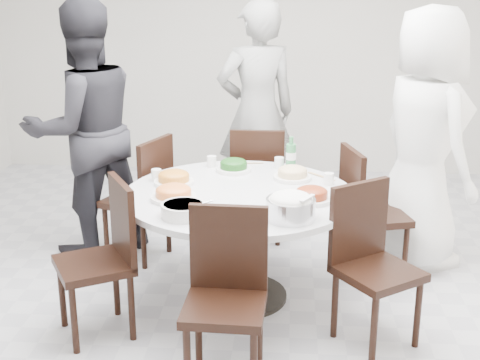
# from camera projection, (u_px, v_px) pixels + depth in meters

# --- Properties ---
(floor) EXTENTS (6.00, 6.00, 0.01)m
(floor) POSITION_uv_depth(u_px,v_px,m) (265.00, 298.00, 4.52)
(floor) COLOR silver
(floor) RESTS_ON ground
(wall_back) EXTENTS (6.00, 0.01, 2.80)m
(wall_back) POSITION_uv_depth(u_px,v_px,m) (278.00, 41.00, 6.95)
(wall_back) COLOR beige
(wall_back) RESTS_ON ground
(dining_table) EXTENTS (1.50, 1.50, 0.75)m
(dining_table) POSITION_uv_depth(u_px,v_px,m) (239.00, 246.00, 4.42)
(dining_table) COLOR silver
(dining_table) RESTS_ON floor
(chair_ne) EXTENTS (0.51, 0.51, 0.95)m
(chair_ne) POSITION_uv_depth(u_px,v_px,m) (375.00, 213.00, 4.73)
(chair_ne) COLOR black
(chair_ne) RESTS_ON floor
(chair_n) EXTENTS (0.42, 0.42, 0.95)m
(chair_n) POSITION_uv_depth(u_px,v_px,m) (258.00, 182.00, 5.41)
(chair_n) COLOR black
(chair_n) RESTS_ON floor
(chair_nw) EXTENTS (0.55, 0.55, 0.95)m
(chair_nw) POSITION_uv_depth(u_px,v_px,m) (136.00, 198.00, 5.04)
(chair_nw) COLOR black
(chair_nw) RESTS_ON floor
(chair_sw) EXTENTS (0.57, 0.57, 0.95)m
(chair_sw) POSITION_uv_depth(u_px,v_px,m) (93.00, 261.00, 3.96)
(chair_sw) COLOR black
(chair_sw) RESTS_ON floor
(chair_s) EXTENTS (0.43, 0.43, 0.95)m
(chair_s) POSITION_uv_depth(u_px,v_px,m) (224.00, 304.00, 3.46)
(chair_s) COLOR black
(chair_s) RESTS_ON floor
(chair_se) EXTENTS (0.59, 0.59, 0.95)m
(chair_se) POSITION_uv_depth(u_px,v_px,m) (378.00, 269.00, 3.86)
(chair_se) COLOR black
(chair_se) RESTS_ON floor
(diner_right) EXTENTS (0.94, 1.10, 1.90)m
(diner_right) POSITION_uv_depth(u_px,v_px,m) (424.00, 139.00, 4.82)
(diner_right) COLOR white
(diner_right) RESTS_ON floor
(diner_middle) EXTENTS (0.81, 0.67, 1.90)m
(diner_middle) POSITION_uv_depth(u_px,v_px,m) (257.00, 113.00, 5.68)
(diner_middle) COLOR black
(diner_middle) RESTS_ON floor
(diner_left) EXTENTS (1.19, 1.14, 1.93)m
(diner_left) POSITION_uv_depth(u_px,v_px,m) (85.00, 130.00, 5.04)
(diner_left) COLOR black
(diner_left) RESTS_ON floor
(dish_greens) EXTENTS (0.25, 0.25, 0.06)m
(dish_greens) POSITION_uv_depth(u_px,v_px,m) (234.00, 167.00, 4.75)
(dish_greens) COLOR white
(dish_greens) RESTS_ON dining_table
(dish_pale) EXTENTS (0.26, 0.26, 0.07)m
(dish_pale) POSITION_uv_depth(u_px,v_px,m) (292.00, 174.00, 4.57)
(dish_pale) COLOR white
(dish_pale) RESTS_ON dining_table
(dish_orange) EXTENTS (0.27, 0.27, 0.07)m
(dish_orange) POSITION_uv_depth(u_px,v_px,m) (174.00, 179.00, 4.47)
(dish_orange) COLOR white
(dish_orange) RESTS_ON dining_table
(dish_redbrown) EXTENTS (0.25, 0.25, 0.06)m
(dish_redbrown) POSITION_uv_depth(u_px,v_px,m) (312.00, 196.00, 4.14)
(dish_redbrown) COLOR white
(dish_redbrown) RESTS_ON dining_table
(dish_tofu) EXTENTS (0.29, 0.29, 0.07)m
(dish_tofu) POSITION_uv_depth(u_px,v_px,m) (174.00, 194.00, 4.17)
(dish_tofu) COLOR white
(dish_tofu) RESTS_ON dining_table
(rice_bowl) EXTENTS (0.29, 0.29, 0.12)m
(rice_bowl) POSITION_uv_depth(u_px,v_px,m) (291.00, 209.00, 3.84)
(rice_bowl) COLOR silver
(rice_bowl) RESTS_ON dining_table
(soup_bowl) EXTENTS (0.26, 0.26, 0.08)m
(soup_bowl) POSITION_uv_depth(u_px,v_px,m) (183.00, 210.00, 3.88)
(soup_bowl) COLOR white
(soup_bowl) RESTS_ON dining_table
(beverage_bottle) EXTENTS (0.07, 0.07, 0.24)m
(beverage_bottle) POSITION_uv_depth(u_px,v_px,m) (291.00, 154.00, 4.75)
(beverage_bottle) COLOR #337F48
(beverage_bottle) RESTS_ON dining_table
(tea_cups) EXTENTS (0.07, 0.07, 0.08)m
(tea_cups) POSITION_uv_depth(u_px,v_px,m) (249.00, 161.00, 4.85)
(tea_cups) COLOR white
(tea_cups) RESTS_ON dining_table
(chopsticks) EXTENTS (0.24, 0.04, 0.01)m
(chopsticks) POSITION_uv_depth(u_px,v_px,m) (250.00, 163.00, 4.94)
(chopsticks) COLOR tan
(chopsticks) RESTS_ON dining_table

